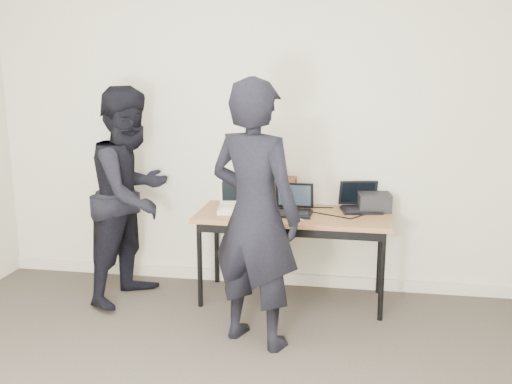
% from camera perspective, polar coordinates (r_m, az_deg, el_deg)
% --- Properties ---
extents(room, '(4.60, 4.60, 2.80)m').
position_cam_1_polar(room, '(2.56, -8.15, 1.16)').
color(room, '#3A332C').
rests_on(room, ground).
extents(desk, '(1.51, 0.67, 0.72)m').
position_cam_1_polar(desk, '(4.48, 3.70, -2.90)').
color(desk, brown).
rests_on(desk, ground).
extents(laptop_beige, '(0.33, 0.32, 0.24)m').
position_cam_1_polar(laptop_beige, '(4.54, -1.92, -1.28)').
color(laptop_beige, beige).
rests_on(laptop_beige, desk).
extents(laptop_center, '(0.31, 0.29, 0.23)m').
position_cam_1_polar(laptop_center, '(4.46, 3.72, -1.50)').
color(laptop_center, black).
rests_on(laptop_center, desk).
extents(laptop_right, '(0.36, 0.35, 0.23)m').
position_cam_1_polar(laptop_right, '(4.63, 10.35, -1.16)').
color(laptop_right, black).
rests_on(laptop_right, desk).
extents(leather_satchel, '(0.36, 0.18, 0.25)m').
position_cam_1_polar(leather_satchel, '(4.67, 1.82, 0.13)').
color(leather_satchel, '#5C2B18').
rests_on(leather_satchel, desk).
extents(tissue, '(0.15, 0.12, 0.08)m').
position_cam_1_polar(tissue, '(4.64, 2.21, 2.02)').
color(tissue, white).
rests_on(tissue, leather_satchel).
extents(equipment_box, '(0.27, 0.23, 0.14)m').
position_cam_1_polar(equipment_box, '(4.62, 11.77, -1.00)').
color(equipment_box, black).
rests_on(equipment_box, desk).
extents(power_brick, '(0.08, 0.06, 0.03)m').
position_cam_1_polar(power_brick, '(4.33, 0.58, -2.42)').
color(power_brick, black).
rests_on(power_brick, desk).
extents(cables, '(1.16, 0.42, 0.01)m').
position_cam_1_polar(cables, '(4.46, 4.30, -2.14)').
color(cables, black).
rests_on(cables, desk).
extents(person_typist, '(0.77, 0.65, 1.79)m').
position_cam_1_polar(person_typist, '(3.73, -0.12, -2.32)').
color(person_typist, black).
rests_on(person_typist, ground).
extents(person_observer, '(0.86, 0.98, 1.70)m').
position_cam_1_polar(person_observer, '(4.60, -12.31, -0.32)').
color(person_observer, black).
rests_on(person_observer, ground).
extents(baseboard, '(4.50, 0.03, 0.10)m').
position_cam_1_polar(baseboard, '(5.02, 0.06, -8.48)').
color(baseboard, '#B7AF98').
rests_on(baseboard, ground).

